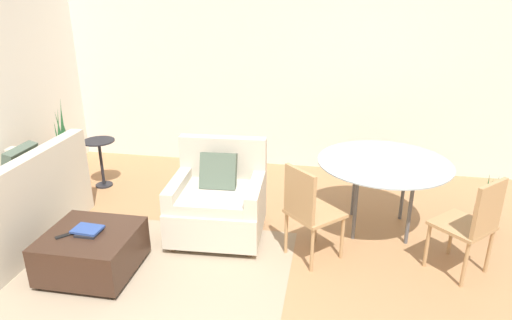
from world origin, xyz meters
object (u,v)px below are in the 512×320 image
at_px(ottoman, 92,250).
at_px(side_table, 100,155).
at_px(tv_remote_primary, 65,235).
at_px(potted_plant, 67,166).
at_px(armchair, 218,202).
at_px(dining_chair_near_left, 308,208).
at_px(potted_plant_small, 486,214).
at_px(dining_chair_near_right, 473,221).
at_px(book_stack, 88,231).
at_px(dining_table, 384,168).

relative_size(ottoman, side_table, 1.26).
relative_size(tv_remote_primary, potted_plant, 0.13).
relative_size(armchair, potted_plant, 0.84).
xyz_separation_m(potted_plant, dining_chair_near_left, (3.04, -1.12, 0.27)).
bearing_deg(potted_plant_small, dining_chair_near_right, -114.28).
bearing_deg(armchair, tv_remote_primary, -139.77).
relative_size(book_stack, potted_plant_small, 0.41).
height_order(ottoman, dining_chair_near_left, dining_chair_near_left).
bearing_deg(book_stack, dining_chair_near_left, 16.45).
xyz_separation_m(ottoman, dining_chair_near_left, (1.80, 0.53, 0.31)).
relative_size(potted_plant, side_table, 1.85).
distance_m(ottoman, dining_chair_near_right, 3.23).
xyz_separation_m(book_stack, side_table, (-0.79, 1.70, 0.01)).
bearing_deg(dining_chair_near_left, dining_chair_near_right, 0.00).
distance_m(potted_plant, dining_table, 3.77).
relative_size(side_table, dining_chair_near_right, 0.66).
relative_size(book_stack, dining_chair_near_right, 0.27).
bearing_deg(dining_chair_near_right, potted_plant_small, 65.72).
distance_m(book_stack, dining_table, 2.79).
xyz_separation_m(dining_table, dining_chair_near_right, (0.68, -0.68, -0.15)).
relative_size(book_stack, dining_chair_near_left, 0.27).
bearing_deg(armchair, book_stack, -137.74).
xyz_separation_m(book_stack, dining_table, (2.49, 1.22, 0.27)).
bearing_deg(tv_remote_primary, dining_chair_near_right, 10.48).
relative_size(armchair, ottoman, 1.24).
xyz_separation_m(tv_remote_primary, dining_table, (2.66, 1.30, 0.28)).
distance_m(book_stack, tv_remote_primary, 0.19).
bearing_deg(ottoman, dining_chair_near_right, 9.58).
distance_m(ottoman, dining_chair_near_left, 1.90).
distance_m(dining_chair_near_left, dining_chair_near_right, 1.37).
distance_m(tv_remote_primary, dining_table, 2.98).
relative_size(tv_remote_primary, dining_chair_near_left, 0.15).
height_order(ottoman, dining_table, dining_table).
xyz_separation_m(armchair, potted_plant, (-2.14, 0.82, -0.11)).
bearing_deg(dining_table, dining_chair_near_left, -135.00).
distance_m(ottoman, dining_table, 2.80).
xyz_separation_m(tv_remote_primary, dining_chair_near_right, (3.34, 0.62, 0.13)).
xyz_separation_m(armchair, side_table, (-1.70, 0.87, 0.06)).
bearing_deg(tv_remote_primary, dining_table, 26.08).
height_order(potted_plant, side_table, potted_plant).
height_order(armchair, book_stack, armchair).
bearing_deg(dining_table, armchair, -166.24).
relative_size(dining_chair_near_left, dining_chair_near_right, 1.00).
bearing_deg(side_table, potted_plant, -173.61).
xyz_separation_m(armchair, ottoman, (-0.91, -0.83, -0.14)).
bearing_deg(tv_remote_primary, potted_plant, 121.39).
relative_size(dining_table, dining_chair_near_right, 1.44).
height_order(ottoman, potted_plant, potted_plant).
height_order(potted_plant, dining_table, potted_plant).
height_order(tv_remote_primary, potted_plant_small, potted_plant_small).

